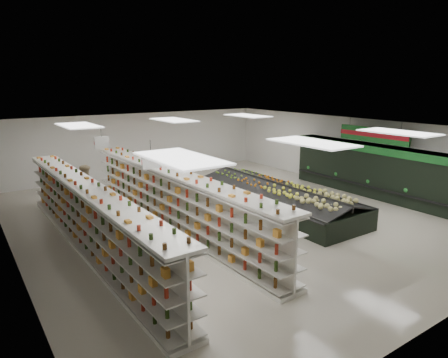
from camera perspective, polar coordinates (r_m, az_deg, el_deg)
floor at (r=14.74m, az=0.42°, el=-5.10°), size 16.00×16.00×0.00m
ceiling at (r=14.04m, az=0.44°, el=7.36°), size 14.00×16.00×0.02m
wall_back at (r=21.26m, az=-12.04°, el=4.87°), size 14.00×0.02×3.20m
wall_left at (r=11.91m, az=-28.45°, el=-3.33°), size 0.02×16.00×3.20m
wall_right at (r=19.12m, az=17.95°, el=3.54°), size 0.02×16.00×3.20m
produce_wall_case at (r=17.94m, az=20.71°, el=1.52°), size 0.93×8.00×2.20m
aisle_sign_near at (r=10.52m, az=-10.39°, el=2.53°), size 0.52×0.06×0.75m
aisle_sign_far at (r=14.22m, az=-17.06°, el=5.02°), size 0.52×0.06×0.75m
hortifruti_banner at (r=17.49m, az=20.55°, el=5.93°), size 0.12×3.20×0.95m
gondola_left at (r=12.09m, az=-18.60°, el=-5.69°), size 1.01×11.14×1.93m
gondola_center at (r=13.33m, az=-7.40°, el=-3.22°), size 1.14×11.28×1.95m
produce_island at (r=15.34m, az=7.46°, el=-2.55°), size 2.65×7.20×1.07m
soda_endcap at (r=19.07m, az=-8.36°, el=1.39°), size 1.39×1.18×1.51m
shopper_main at (r=12.38m, az=1.97°, el=-4.94°), size 0.69×0.60×1.59m
shopper_background at (r=15.26m, az=-18.99°, el=-1.53°), size 0.94×1.07×1.88m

